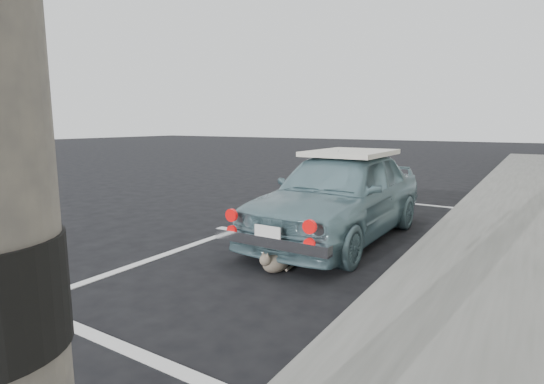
{
  "coord_description": "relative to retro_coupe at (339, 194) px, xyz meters",
  "views": [
    {
      "loc": [
        3.04,
        -2.39,
        1.66
      ],
      "look_at": [
        0.05,
        2.35,
        0.75
      ],
      "focal_mm": 28.0,
      "sensor_mm": 36.0,
      "label": 1
    }
  ],
  "objects": [
    {
      "name": "ground",
      "position": [
        -0.63,
        -3.25,
        -0.65
      ],
      "size": [
        80.0,
        80.0,
        0.0
      ],
      "primitive_type": "plane",
      "color": "black",
      "rests_on": "ground"
    },
    {
      "name": "pline_rear",
      "position": [
        -0.13,
        -3.75,
        -0.65
      ],
      "size": [
        3.0,
        0.12,
        0.01
      ],
      "primitive_type": "cube",
      "color": "silver",
      "rests_on": "ground"
    },
    {
      "name": "pline_front",
      "position": [
        -0.13,
        3.25,
        -0.65
      ],
      "size": [
        3.0,
        0.12,
        0.01
      ],
      "primitive_type": "cube",
      "color": "silver",
      "rests_on": "ground"
    },
    {
      "name": "pline_side",
      "position": [
        -1.53,
        -0.25,
        -0.65
      ],
      "size": [
        0.12,
        7.0,
        0.01
      ],
      "primitive_type": "cube",
      "color": "silver",
      "rests_on": "ground"
    },
    {
      "name": "retro_coupe",
      "position": [
        0.0,
        0.0,
        0.0
      ],
      "size": [
        1.56,
        3.82,
        1.29
      ],
      "rotation": [
        0.0,
        0.0,
        -0.01
      ],
      "color": "slate",
      "rests_on": "ground"
    },
    {
      "name": "cat",
      "position": [
        -0.01,
        -1.77,
        -0.53
      ],
      "size": [
        0.31,
        0.48,
        0.27
      ],
      "rotation": [
        0.0,
        0.0,
        -0.3
      ],
      "color": "#726457",
      "rests_on": "ground"
    }
  ]
}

